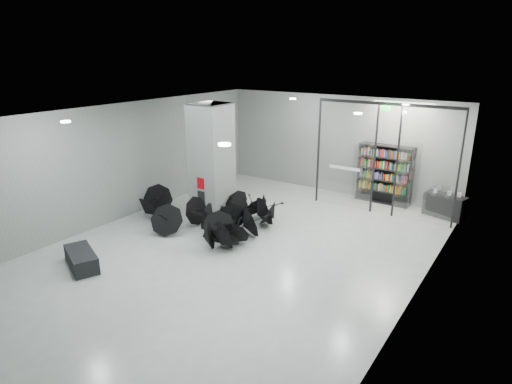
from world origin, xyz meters
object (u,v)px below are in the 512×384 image
Objects in this scene: bookshelf at (385,174)px; umbrella_cluster at (219,220)px; column at (212,161)px; shop_counter at (445,206)px; bench at (81,259)px.

bookshelf reaches higher than umbrella_cluster.
column reaches higher than shop_counter.
umbrella_cluster is at bearing 94.05° from bench.
umbrella_cluster is at bearing -120.80° from bookshelf.
shop_counter is at bearing -5.99° from bookshelf.
bookshelf is at bearing -173.32° from shop_counter.
column is at bearing -132.99° from shop_counter.
bookshelf is 2.46m from shop_counter.
bookshelf is (4.64, 4.75, -0.86)m from column.
bookshelf is at bearing 45.66° from column.
umbrella_cluster is at bearing -41.78° from column.
bench is 0.64× the size of bookshelf.
bench is at bearing -95.09° from column.
bench is 11.14m from bookshelf.
umbrella_cluster is at bearing -123.63° from shop_counter.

